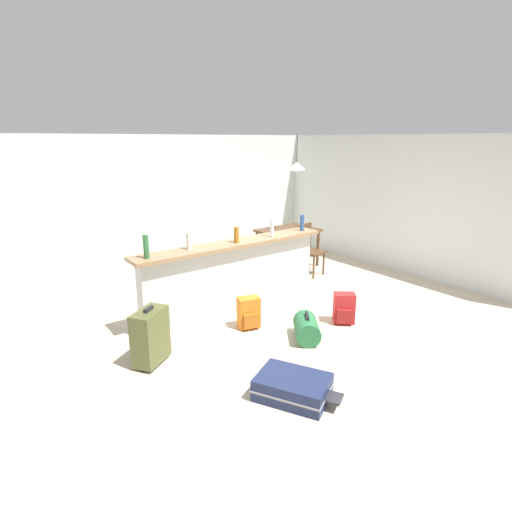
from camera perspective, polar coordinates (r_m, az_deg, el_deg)
ground_plane at (r=6.14m, az=3.22°, el=-7.59°), size 13.00×13.00×0.05m
wall_back at (r=8.28m, az=-10.55°, el=7.49°), size 6.60×0.10×2.50m
wall_right at (r=8.22m, az=18.51°, el=6.88°), size 0.10×6.00×2.50m
partition_half_wall at (r=5.90m, az=-3.06°, el=-3.19°), size 2.80×0.20×0.98m
bar_countertop at (r=5.76m, az=-3.13°, el=1.67°), size 2.96×0.40×0.05m
bottle_green at (r=5.10m, az=-14.95°, el=1.27°), size 0.07×0.07×0.29m
bottle_white at (r=5.42m, az=-9.26°, el=2.07°), size 0.07×0.07×0.22m
bottle_amber at (r=5.71m, az=-2.72°, el=2.96°), size 0.07×0.07×0.22m
bottle_clear at (r=6.04m, az=2.22°, el=3.96°), size 0.06×0.06×0.28m
bottle_blue at (r=6.50m, az=6.38°, el=4.59°), size 0.06×0.06×0.25m
dining_table at (r=8.00m, az=4.42°, el=3.03°), size 1.10×0.80×0.74m
dining_chair_near_partition at (r=7.61m, az=7.24°, el=1.27°), size 0.47×0.47×0.93m
pendant_lamp at (r=7.82m, az=5.62°, el=12.27°), size 0.34×0.34×0.68m
suitcase_flat_navy at (r=4.19m, az=5.14°, el=-17.60°), size 0.76×0.89×0.22m
duffel_bag_green at (r=5.24m, az=7.01°, el=-9.89°), size 0.53×0.56×0.34m
suitcase_upright_olive at (r=4.76m, az=-14.37°, el=-10.68°), size 0.50×0.45×0.67m
backpack_red at (r=5.75m, az=12.07°, el=-7.16°), size 0.34×0.34×0.42m
backpack_orange at (r=5.49m, az=-0.99°, el=-7.92°), size 0.32×0.30×0.42m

